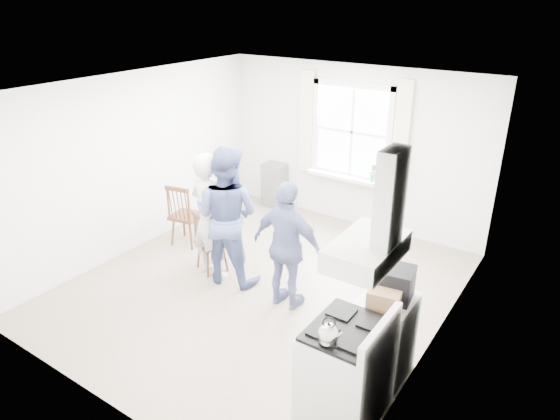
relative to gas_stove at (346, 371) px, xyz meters
The scene contains 15 objects.
room_shell 2.48m from the gas_stove, 144.75° to the left, with size 4.62×5.12×2.64m.
window_assembly 4.36m from the gas_stove, 116.71° to the left, with size 1.88×0.24×1.70m.
range_hood 1.43m from the gas_stove, ahead, with size 0.45×0.76×0.94m.
shelf_unit 4.95m from the gas_stove, 131.97° to the left, with size 0.40×0.30×0.80m, color slate.
gas_stove is the anchor object (origin of this frame).
kettle 0.61m from the gas_stove, 102.23° to the right, with size 0.18×0.18×0.25m.
low_cabinet 0.70m from the gas_stove, 84.32° to the left, with size 0.50×0.55×0.90m, color white.
stereo_stack 0.94m from the gas_stove, 82.57° to the left, with size 0.39×0.36×0.32m.
cardboard_box 0.73m from the gas_stove, 78.86° to the left, with size 0.30×0.21×0.19m, color #916A46.
windsor_chair_a 3.92m from the gas_stove, 155.78° to the left, with size 0.49×0.48×1.00m.
windsor_chair_b 3.04m from the gas_stove, 156.21° to the left, with size 0.48×0.47×0.88m.
person_left 2.94m from the gas_stove, 155.28° to the left, with size 0.64×0.64×1.75m, color silver.
person_mid 2.74m from the gas_stove, 152.25° to the left, with size 0.90×0.90×1.86m, color #4C598D.
person_right 1.86m from the gas_stove, 139.73° to the left, with size 0.95×0.95×1.63m, color navy.
potted_plant 4.01m from the gas_stove, 111.11° to the left, with size 0.16×0.16×0.30m, color #316E34.
Camera 1 is at (3.38, -4.57, 3.59)m, focal length 32.00 mm.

